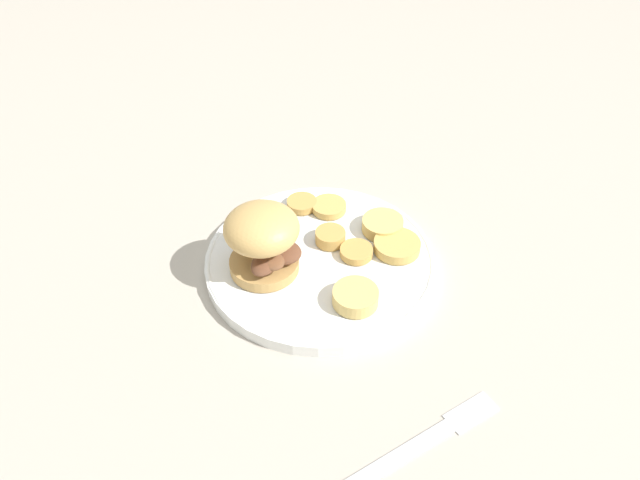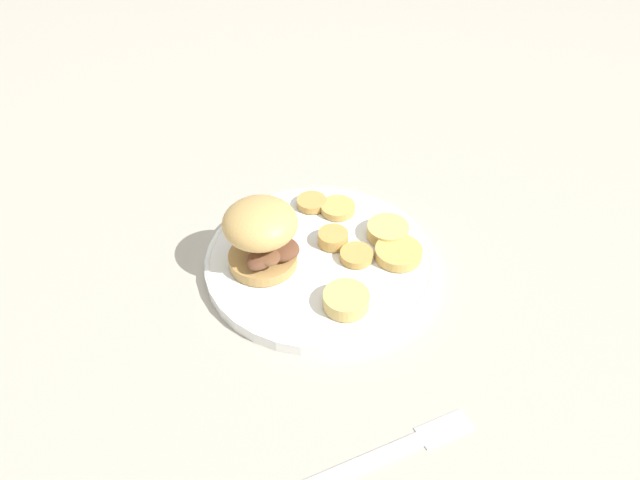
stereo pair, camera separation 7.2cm
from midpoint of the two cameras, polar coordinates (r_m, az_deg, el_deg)
The scene contains 11 objects.
ground_plane at distance 0.75m, azimuth 2.75°, elevation -2.52°, with size 4.00×4.00×0.00m, color #B2A899.
dinner_plate at distance 0.74m, azimuth 2.78°, elevation -2.00°, with size 0.27×0.27×0.02m.
sandwich at distance 0.70m, azimuth -2.31°, elevation 0.43°, with size 0.10×0.09×0.08m.
potato_round_0 at distance 0.76m, azimuth 8.90°, elevation 0.73°, with size 0.05×0.05×0.02m, color #DBB766.
potato_round_1 at distance 0.80m, azimuth 4.24°, elevation 2.83°, with size 0.04×0.04×0.01m, color tan.
potato_round_2 at distance 0.80m, azimuth 1.79°, elevation 3.35°, with size 0.04×0.04×0.01m, color tan.
potato_round_3 at distance 0.74m, azimuth 9.96°, elevation -1.28°, with size 0.06×0.06×0.01m, color tan.
potato_round_4 at distance 0.73m, azimuth 6.17°, elevation -1.51°, with size 0.04×0.04×0.01m, color tan.
potato_round_5 at distance 0.75m, azimuth 3.95°, elevation 0.08°, with size 0.04×0.04×0.01m, color tan.
potato_round_6 at distance 0.68m, azimuth 5.46°, elevation -5.63°, with size 0.05×0.05×0.02m, color #DBB766.
fork at distance 0.60m, azimuth 10.06°, elevation -18.72°, with size 0.13×0.14×0.00m.
Camera 2 is at (0.50, 0.18, 0.52)m, focal length 35.00 mm.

